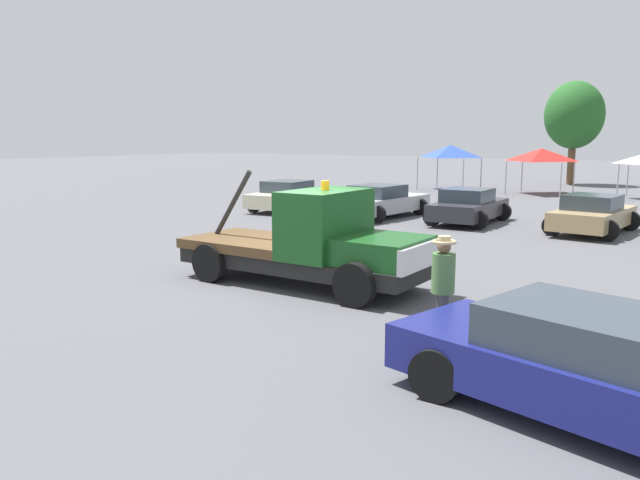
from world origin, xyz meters
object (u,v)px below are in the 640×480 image
(parked_car_silver, at_px, (380,201))
(tow_truck, at_px, (315,245))
(parked_car_cream, at_px, (290,196))
(canopy_tent_red, at_px, (542,155))
(foreground_car, at_px, (602,370))
(person_near_truck, at_px, (443,280))
(parked_car_charcoal, at_px, (468,206))
(parked_car_tan, at_px, (593,215))
(tree_left, at_px, (574,115))
(canopy_tent_blue, at_px, (450,151))

(parked_car_silver, bearing_deg, tow_truck, -153.26)
(parked_car_cream, bearing_deg, canopy_tent_red, -30.84)
(foreground_car, distance_m, person_near_truck, 3.21)
(tow_truck, distance_m, parked_car_cream, 14.34)
(foreground_car, height_order, canopy_tent_red, canopy_tent_red)
(parked_car_charcoal, height_order, canopy_tent_red, canopy_tent_red)
(parked_car_tan, xyz_separation_m, tree_left, (-5.83, 22.28, 4.00))
(parked_car_charcoal, bearing_deg, tree_left, 1.53)
(tow_truck, bearing_deg, parked_car_tan, 72.69)
(person_near_truck, relative_size, canopy_tent_red, 0.57)
(tree_left, bearing_deg, person_near_truck, -80.14)
(parked_car_tan, bearing_deg, canopy_tent_blue, 43.01)
(canopy_tent_blue, bearing_deg, parked_car_tan, -51.46)
(tow_truck, relative_size, parked_car_tan, 1.34)
(parked_car_silver, bearing_deg, parked_car_charcoal, -80.29)
(parked_car_charcoal, height_order, parked_car_tan, same)
(parked_car_tan, xyz_separation_m, canopy_tent_blue, (-11.12, 13.95, 1.70))
(parked_car_tan, bearing_deg, parked_car_cream, 96.82)
(person_near_truck, bearing_deg, parked_car_silver, 87.56)
(parked_car_charcoal, xyz_separation_m, tree_left, (-1.40, 22.30, 4.00))
(foreground_car, relative_size, person_near_truck, 3.09)
(tow_truck, height_order, foreground_car, tow_truck)
(person_near_truck, distance_m, parked_car_charcoal, 14.35)
(tree_left, bearing_deg, parked_car_cream, -106.55)
(person_near_truck, distance_m, parked_car_tan, 13.54)
(parked_car_cream, bearing_deg, parked_car_silver, -93.13)
(parked_car_silver, height_order, canopy_tent_red, canopy_tent_red)
(parked_car_charcoal, xyz_separation_m, canopy_tent_blue, (-6.69, 13.97, 1.70))
(tow_truck, relative_size, parked_car_silver, 1.20)
(canopy_tent_red, bearing_deg, person_near_truck, -77.71)
(tow_truck, relative_size, canopy_tent_red, 1.91)
(parked_car_cream, distance_m, parked_car_silver, 4.53)
(foreground_car, relative_size, canopy_tent_blue, 1.77)
(tow_truck, height_order, parked_car_tan, tow_truck)
(parked_car_silver, distance_m, canopy_tent_red, 14.68)
(parked_car_cream, relative_size, tree_left, 0.69)
(parked_car_charcoal, bearing_deg, parked_car_silver, 93.20)
(parked_car_tan, relative_size, canopy_tent_blue, 1.44)
(foreground_car, relative_size, tree_left, 0.78)
(tow_truck, distance_m, canopy_tent_blue, 26.69)
(person_near_truck, height_order, tree_left, tree_left)
(foreground_car, relative_size, parked_car_tan, 1.23)
(tree_left, bearing_deg, parked_car_tan, -75.34)
(person_near_truck, bearing_deg, foreground_car, -67.18)
(canopy_tent_blue, xyz_separation_m, tree_left, (5.29, 8.33, 2.30))
(canopy_tent_red, bearing_deg, parked_car_cream, -115.68)
(person_near_truck, distance_m, parked_car_cream, 18.39)
(person_near_truck, bearing_deg, parked_car_tan, 56.49)
(tow_truck, relative_size, tree_left, 0.85)
(parked_car_cream, relative_size, parked_car_silver, 0.98)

